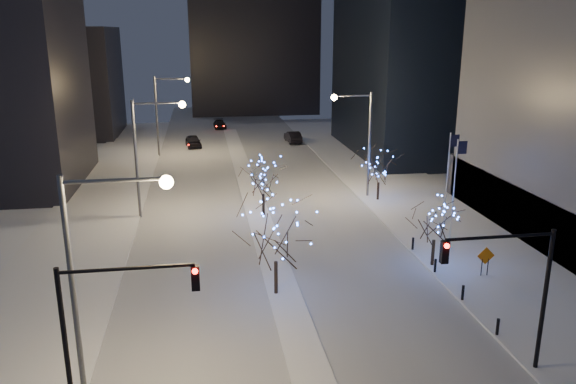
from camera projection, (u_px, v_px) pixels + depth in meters
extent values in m
cube|color=#ACB1BB|center=(249.00, 188.00, 57.11)|extent=(20.00, 130.00, 0.02)
cube|color=silver|center=(253.00, 201.00, 52.34)|extent=(2.00, 80.00, 0.15)
cube|color=silver|center=(451.00, 228.00, 45.07)|extent=(10.00, 90.00, 0.15)
cube|color=silver|center=(75.00, 249.00, 40.77)|extent=(8.00, 90.00, 0.15)
cube|color=black|center=(55.00, 82.00, 84.31)|extent=(18.00, 16.00, 16.00)
cube|color=black|center=(252.00, 1.00, 106.37)|extent=(24.00, 14.00, 42.00)
cylinder|color=#595E66|center=(73.00, 294.00, 22.91)|extent=(0.24, 0.24, 10.00)
cylinder|color=#595E66|center=(114.00, 180.00, 21.91)|extent=(4.00, 0.16, 0.16)
sphere|color=#FFC07F|center=(166.00, 182.00, 22.25)|extent=(0.56, 0.56, 0.56)
cylinder|color=#595E66|center=(136.00, 160.00, 46.66)|extent=(0.24, 0.24, 10.00)
cylinder|color=#595E66|center=(157.00, 103.00, 45.66)|extent=(4.00, 0.16, 0.16)
sphere|color=#FFC07F|center=(182.00, 105.00, 46.00)|extent=(0.56, 0.56, 0.56)
cylinder|color=#595E66|center=(157.00, 117.00, 70.40)|extent=(0.24, 0.24, 10.00)
cylinder|color=#595E66|center=(171.00, 79.00, 69.41)|extent=(4.00, 0.16, 0.16)
sphere|color=#FFC07F|center=(187.00, 80.00, 69.75)|extent=(0.56, 0.56, 0.56)
cylinder|color=#595E66|center=(369.00, 146.00, 52.62)|extent=(0.24, 0.24, 10.00)
cylinder|color=#595E66|center=(353.00, 96.00, 51.07)|extent=(3.50, 0.16, 0.16)
sphere|color=#FFC07F|center=(334.00, 98.00, 50.85)|extent=(0.56, 0.56, 0.56)
cylinder|color=black|center=(66.00, 352.00, 21.42)|extent=(0.20, 0.20, 7.00)
cylinder|color=black|center=(127.00, 269.00, 20.88)|extent=(5.00, 0.14, 0.14)
cube|color=black|center=(195.00, 278.00, 21.41)|extent=(0.32, 0.28, 1.00)
sphere|color=#FF0C05|center=(195.00, 271.00, 21.14)|extent=(0.22, 0.22, 0.22)
cylinder|color=black|center=(544.00, 302.00, 25.41)|extent=(0.20, 0.20, 7.00)
cylinder|color=black|center=(500.00, 237.00, 24.13)|extent=(5.00, 0.14, 0.14)
cube|color=black|center=(444.00, 252.00, 23.91)|extent=(0.32, 0.28, 1.00)
sphere|color=#FF0C05|center=(447.00, 246.00, 23.65)|extent=(0.22, 0.22, 0.22)
cylinder|color=silver|center=(453.00, 195.00, 39.85)|extent=(0.10, 0.10, 8.00)
cube|color=black|center=(462.00, 148.00, 38.97)|extent=(0.70, 0.03, 0.90)
cylinder|color=silver|center=(447.00, 185.00, 42.32)|extent=(0.10, 0.10, 8.00)
cube|color=black|center=(455.00, 141.00, 41.43)|extent=(0.70, 0.03, 0.90)
cylinder|color=black|center=(498.00, 327.00, 29.02)|extent=(0.16, 0.16, 0.90)
cylinder|color=black|center=(463.00, 293.00, 32.81)|extent=(0.16, 0.16, 0.90)
cylinder|color=black|center=(435.00, 266.00, 36.61)|extent=(0.16, 0.16, 0.90)
cylinder|color=black|center=(413.00, 244.00, 40.41)|extent=(0.16, 0.16, 0.90)
imported|color=black|center=(193.00, 141.00, 77.12)|extent=(2.47, 4.87, 1.59)
imported|color=black|center=(293.00, 137.00, 80.32)|extent=(2.01, 4.98, 1.61)
imported|color=black|center=(220.00, 124.00, 91.99)|extent=(2.12, 4.71, 1.34)
cylinder|color=black|center=(276.00, 277.00, 33.51)|extent=(0.22, 0.22, 2.04)
cylinder|color=black|center=(264.00, 205.00, 47.45)|extent=(0.22, 0.22, 2.02)
cylinder|color=black|center=(433.00, 252.00, 37.65)|extent=(0.22, 0.22, 1.77)
cylinder|color=black|center=(378.00, 191.00, 52.44)|extent=(0.22, 0.22, 1.63)
cylinder|color=black|center=(482.00, 267.00, 36.05)|extent=(0.06, 0.06, 1.15)
cylinder|color=black|center=(488.00, 267.00, 36.11)|extent=(0.06, 0.06, 1.15)
cube|color=orange|center=(486.00, 256.00, 35.86)|extent=(1.18, 0.05, 1.18)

